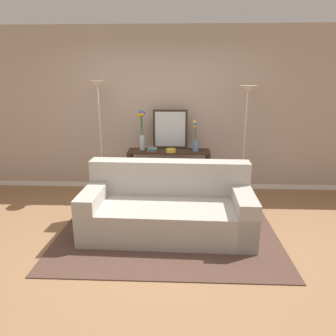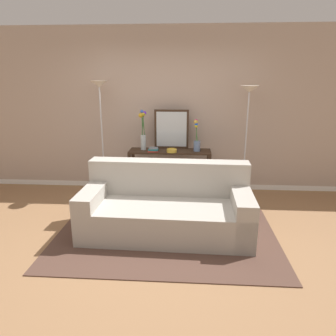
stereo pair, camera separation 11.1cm
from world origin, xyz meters
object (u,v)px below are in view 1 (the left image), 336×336
Objects in this scene: console_table at (169,164)px; fruit_bowl at (171,150)px; book_stack at (152,150)px; vase_short_flowers at (196,139)px; floor_lamp_left at (99,107)px; floor_lamp_right at (246,111)px; couch at (168,209)px; vase_tall_flowers at (142,131)px; book_row_under_console at (146,191)px; wall_mirror at (170,129)px.

fruit_bowl reaches higher than console_table.
vase_short_flowers is at bearing 6.78° from book_stack.
floor_lamp_left is 1.04× the size of floor_lamp_right.
floor_lamp_left is 1.64m from vase_short_flowers.
fruit_bowl is at bearing -175.26° from floor_lamp_right.
vase_short_flowers is at bearing 14.33° from fruit_bowl.
vase_tall_flowers reaches higher than couch.
floor_lamp_left is 1.34m from fruit_bowl.
couch is 11.70× the size of book_stack.
console_table is 7.38× the size of book_stack.
book_row_under_console is (0.05, -0.03, -1.03)m from vase_tall_flowers.
couch reaches higher than book_stack.
book_stack is at bearing -38.31° from book_row_under_console.
couch is 2.10m from floor_lamp_left.
book_stack is 0.77m from book_row_under_console.
floor_lamp_right is 11.14× the size of fruit_bowl.
floor_lamp_right is at bearing 3.07° from book_stack.
couch reaches higher than console_table.
console_table is at bearing 91.82° from couch.
floor_lamp_right is 0.91m from vase_short_flowers.
fruit_bowl is (-0.00, 1.20, 0.50)m from couch.
couch is 1.17× the size of floor_lamp_right.
book_row_under_console is at bearing 164.07° from fruit_bowl.
book_row_under_console is at bearing 179.08° from floor_lamp_right.
floor_lamp_right is 2.80× the size of wall_mirror.
wall_mirror reaches higher than book_row_under_console.
floor_lamp_right reaches higher than vase_tall_flowers.
vase_short_flowers is 1.66× the size of book_row_under_console.
floor_lamp_left is at bearing -177.95° from book_row_under_console.
book_stack is 0.59× the size of book_row_under_console.
couch is at bearing -88.18° from console_table.
wall_mirror reaches higher than console_table.
book_stack is at bearing -176.93° from floor_lamp_right.
book_stack is (-0.31, 1.22, 0.50)m from couch.
vase_tall_flowers is at bearing 162.32° from fruit_bowl.
floor_lamp_right is at bearing -8.86° from wall_mirror.
floor_lamp_right is 9.98× the size of book_stack.
vase_short_flowers is 2.84× the size of book_stack.
couch is at bearing -70.17° from vase_tall_flowers.
floor_lamp_right is at bearing 47.72° from couch.
vase_tall_flowers is (-0.45, 0.03, 0.54)m from console_table.
vase_short_flowers is (0.44, -0.02, 0.44)m from console_table.
fruit_bowl is at bearing -17.68° from vase_tall_flowers.
fruit_bowl is at bearing 90.19° from couch.
book_stack is (-0.28, -0.27, -0.29)m from wall_mirror.
floor_lamp_left is at bearing -175.23° from vase_tall_flowers.
wall_mirror is at bearing 84.17° from console_table.
couch is 13.06× the size of fruit_bowl.
console_table is at bearing 1.33° from floor_lamp_left.
vase_tall_flowers is at bearing 109.83° from couch.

